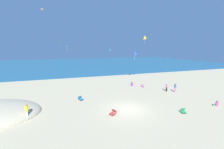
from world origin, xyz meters
TOP-DOWN VIEW (x-y plane):
  - ground_plane at (0.00, 10.00)m, footprint 120.00×120.00m
  - ocean_water at (0.00, 50.09)m, footprint 120.00×60.00m
  - beach_chair_near_camera at (5.34, -2.68)m, footprint 0.64×0.71m
  - beach_chair_mid_beach at (-2.01, -0.76)m, footprint 0.89×0.86m
  - beach_chair_far_left at (-4.80, 4.71)m, footprint 0.77×0.82m
  - person_0 at (5.06, 9.44)m, footprint 0.59×0.67m
  - person_1 at (-10.39, 0.96)m, footprint 0.44×0.44m
  - person_2 at (6.45, 8.01)m, footprint 0.35×0.56m
  - person_3 at (10.61, -2.43)m, footprint 0.58×0.63m
  - person_4 at (8.82, 4.52)m, footprint 0.29×0.29m
  - person_5 at (9.88, 3.81)m, footprint 0.35×0.35m
  - kite_lime at (-5.73, 24.49)m, footprint 0.13×0.58m
  - kite_blue at (8.03, 14.52)m, footprint 1.24×1.05m
  - kite_teal at (5.47, 24.48)m, footprint 0.60×0.68m
  - kite_yellow at (8.75, 11.78)m, footprint 0.78×0.90m
  - kite_orange at (-10.64, 23.05)m, footprint 0.48×0.38m
  - kite_green at (-7.28, 25.88)m, footprint 0.31×0.46m

SIDE VIEW (x-z plane):
  - ground_plane at x=0.00m, z-range 0.00..0.00m
  - ocean_water at x=0.00m, z-range 0.00..0.05m
  - beach_chair_near_camera at x=5.34m, z-range -0.03..0.49m
  - person_2 at x=6.45m, z-range -0.09..0.59m
  - person_3 at x=10.61m, z-range -0.09..0.62m
  - beach_chair_far_left at x=-4.80m, z-range -0.02..0.55m
  - person_0 at x=5.06m, z-range -0.10..0.65m
  - beach_chair_mid_beach at x=-2.01m, z-range -0.01..0.58m
  - person_5 at x=9.88m, z-range 0.11..1.51m
  - person_4 at x=8.82m, z-range 0.11..1.53m
  - person_1 at x=-10.39m, z-range 0.13..1.76m
  - kite_blue at x=8.03m, z-range 4.85..6.79m
  - kite_teal at x=5.47m, z-range 5.91..7.11m
  - kite_lime at x=-5.73m, z-range 6.42..7.77m
  - kite_green at x=-7.28m, z-range 7.46..8.60m
  - kite_yellow at x=8.75m, z-range 8.16..9.75m
  - kite_orange at x=-10.64m, z-range 14.77..15.90m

